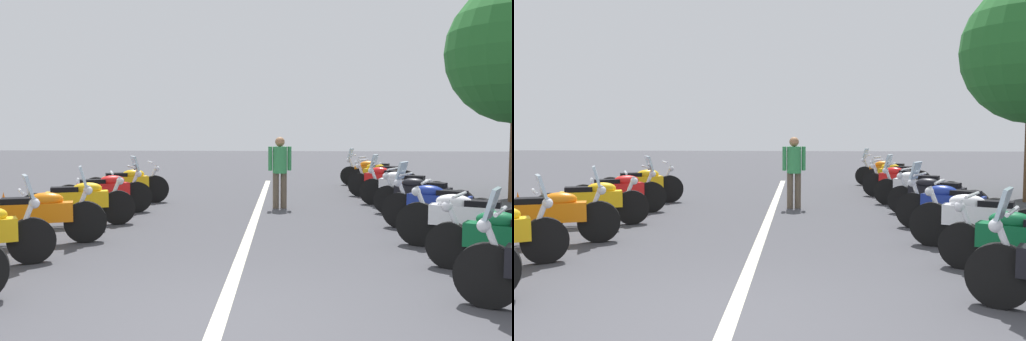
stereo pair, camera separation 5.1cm
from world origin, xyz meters
The scene contains 16 objects.
ground_plane centered at (0.00, 0.00, 0.00)m, with size 80.00×80.00×0.00m, color #424247.
lane_centre_stripe centered at (5.02, 0.00, 0.00)m, with size 18.47×0.16×0.01m, color beige.
motorcycle_left_row_2 centered at (3.47, 3.23, 0.47)m, with size 0.98×2.08×1.22m.
motorcycle_left_row_3 centered at (5.13, 3.20, 0.46)m, with size 0.96×2.00×1.00m.
motorcycle_left_row_4 centered at (6.54, 3.17, 0.47)m, with size 1.13×1.85×1.22m.
motorcycle_left_row_5 centered at (8.19, 3.19, 0.46)m, with size 1.01×1.94×1.01m.
motorcycle_right_row_1 centered at (2.00, -3.37, 0.45)m, with size 1.20×1.88×0.98m.
motorcycle_right_row_2 centered at (3.47, -3.27, 0.47)m, with size 1.04×1.91×1.02m.
motorcycle_right_row_3 centered at (4.94, -3.26, 0.47)m, with size 1.19×1.82×1.21m.
motorcycle_right_row_4 centered at (6.58, -3.39, 0.45)m, with size 1.20×1.86×0.98m.
motorcycle_right_row_5 centered at (8.10, -3.32, 0.46)m, with size 1.04×1.95×1.20m.
motorcycle_right_row_6 centered at (9.64, -3.21, 0.45)m, with size 1.18×1.89×0.99m.
motorcycle_right_row_7 centered at (11.12, -3.34, 0.46)m, with size 1.04×1.85×1.00m.
motorcycle_right_row_8 centered at (12.66, -3.35, 0.46)m, with size 1.02×2.04×1.19m.
traffic_cone_2 centered at (5.28, 4.70, 0.29)m, with size 0.36×0.36×0.61m.
bystander_0 centered at (7.66, -0.48, 0.94)m, with size 0.32×0.52×1.62m.
Camera 1 is at (-4.76, -0.63, 1.80)m, focal length 38.65 mm.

